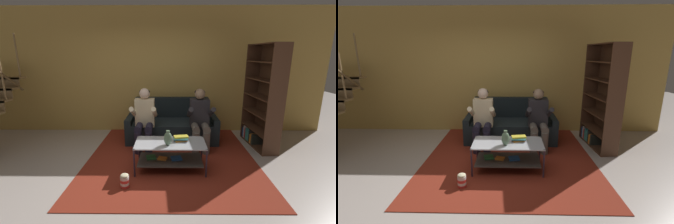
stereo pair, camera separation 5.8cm
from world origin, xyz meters
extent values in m
plane|color=#B9ADA5|center=(0.00, 0.00, 0.00)|extent=(16.80, 16.80, 0.00)
cube|color=tan|center=(0.00, 2.46, 1.45)|extent=(8.40, 0.12, 2.90)
cylinder|color=olive|center=(-2.73, 1.37, 1.43)|extent=(0.04, 0.04, 0.90)
cylinder|color=olive|center=(-2.73, 1.91, 1.83)|extent=(0.04, 0.04, 0.90)
cube|color=black|center=(0.56, 1.78, 0.22)|extent=(1.68, 0.90, 0.44)
cube|color=black|center=(0.56, 2.15, 0.66)|extent=(1.68, 0.18, 0.45)
cube|color=black|center=(-0.35, 1.78, 0.28)|extent=(0.13, 0.90, 0.56)
cube|color=black|center=(1.46, 1.78, 0.28)|extent=(0.13, 0.90, 0.56)
cylinder|color=#201D2E|center=(-0.09, 1.03, 0.22)|extent=(0.14, 0.14, 0.44)
cylinder|color=#201D2E|center=(0.11, 1.03, 0.22)|extent=(0.14, 0.14, 0.44)
cylinder|color=#201D2E|center=(-0.09, 1.20, 0.48)|extent=(0.14, 0.42, 0.14)
cylinder|color=#201D2E|center=(0.11, 1.20, 0.48)|extent=(0.14, 0.42, 0.14)
cube|color=beige|center=(0.01, 1.41, 0.72)|extent=(0.38, 0.22, 0.56)
cylinder|color=beige|center=(-0.19, 1.23, 0.77)|extent=(0.09, 0.49, 0.31)
cylinder|color=beige|center=(0.21, 1.23, 0.77)|extent=(0.09, 0.49, 0.31)
sphere|color=beige|center=(0.01, 1.41, 1.10)|extent=(0.21, 0.21, 0.21)
ellipsoid|color=black|center=(0.01, 1.43, 1.13)|extent=(0.21, 0.21, 0.13)
cylinder|color=#60574E|center=(1.00, 1.03, 0.22)|extent=(0.14, 0.14, 0.44)
cylinder|color=#60574E|center=(1.20, 1.03, 0.22)|extent=(0.14, 0.14, 0.44)
cylinder|color=#60574E|center=(1.00, 1.20, 0.48)|extent=(0.14, 0.42, 0.14)
cylinder|color=#60574E|center=(1.20, 1.20, 0.48)|extent=(0.14, 0.42, 0.14)
cube|color=#262429|center=(1.10, 1.41, 0.71)|extent=(0.38, 0.22, 0.56)
cylinder|color=#262429|center=(0.90, 1.23, 0.77)|extent=(0.09, 0.49, 0.31)
cylinder|color=#262429|center=(1.31, 1.23, 0.77)|extent=(0.09, 0.49, 0.31)
sphere|color=#8E6F54|center=(1.10, 1.41, 1.10)|extent=(0.21, 0.21, 0.21)
ellipsoid|color=black|center=(1.10, 1.43, 1.12)|extent=(0.21, 0.21, 0.13)
cube|color=#B3B6BE|center=(0.52, 0.44, 0.46)|extent=(1.13, 0.57, 0.02)
cube|color=#423E3A|center=(0.52, 0.44, 0.17)|extent=(1.04, 0.52, 0.02)
cylinder|color=#302433|center=(-0.03, 0.17, 0.24)|extent=(0.03, 0.03, 0.47)
cylinder|color=#302433|center=(1.07, 0.17, 0.24)|extent=(0.03, 0.03, 0.47)
cylinder|color=#302433|center=(-0.03, 0.71, 0.24)|extent=(0.03, 0.03, 0.47)
cylinder|color=#302433|center=(1.07, 0.71, 0.24)|extent=(0.03, 0.03, 0.47)
cube|color=#2F8245|center=(0.20, 0.49, 0.19)|extent=(0.18, 0.19, 0.02)
cube|color=orange|center=(0.39, 0.44, 0.19)|extent=(0.17, 0.14, 0.03)
cube|color=#235BAB|center=(0.62, 0.45, 0.19)|extent=(0.20, 0.18, 0.03)
cube|color=maroon|center=(0.54, 1.01, 0.01)|extent=(3.00, 3.34, 0.01)
cube|color=#805851|center=(0.54, 1.01, 0.01)|extent=(1.65, 1.84, 0.00)
ellipsoid|color=#557255|center=(0.48, 0.34, 0.58)|extent=(0.13, 0.13, 0.21)
cylinder|color=#557255|center=(0.48, 0.34, 0.69)|extent=(0.06, 0.06, 0.05)
cube|color=orange|center=(0.69, 0.51, 0.48)|extent=(0.22, 0.18, 0.02)
cube|color=#271D29|center=(0.69, 0.52, 0.50)|extent=(0.24, 0.15, 0.02)
cube|color=teal|center=(0.69, 0.51, 0.52)|extent=(0.24, 0.16, 0.02)
cube|color=gold|center=(0.70, 0.52, 0.54)|extent=(0.25, 0.16, 0.03)
cube|color=#4F3120|center=(2.32, 2.00, 1.03)|extent=(0.33, 0.05, 2.06)
cube|color=#4F3120|center=(2.40, 0.94, 1.03)|extent=(0.33, 0.05, 2.06)
cube|color=#4F3120|center=(2.51, 1.48, 1.03)|extent=(0.11, 1.08, 2.06)
cube|color=#4F3120|center=(2.36, 1.47, 0.01)|extent=(0.41, 1.07, 0.02)
cube|color=#4F3120|center=(2.36, 1.47, 0.34)|extent=(0.41, 1.07, 0.02)
cube|color=#4F3120|center=(2.36, 1.47, 0.69)|extent=(0.41, 1.07, 0.02)
cube|color=#4F3120|center=(2.36, 1.47, 1.03)|extent=(0.41, 1.07, 0.02)
cube|color=#4F3120|center=(2.36, 1.47, 1.37)|extent=(0.41, 1.07, 0.02)
cube|color=#4F3120|center=(2.36, 1.47, 1.71)|extent=(0.41, 1.07, 0.02)
cube|color=#4F3120|center=(2.36, 1.47, 2.05)|extent=(0.41, 1.07, 0.02)
cube|color=#1F1E2F|center=(2.31, 1.97, 0.14)|extent=(0.28, 0.05, 0.24)
cube|color=blue|center=(2.31, 1.93, 0.13)|extent=(0.26, 0.05, 0.22)
cube|color=silver|center=(2.31, 1.88, 0.16)|extent=(0.25, 0.07, 0.27)
cube|color=red|center=(2.33, 1.82, 0.13)|extent=(0.28, 0.06, 0.23)
cube|color=teal|center=(2.33, 1.76, 0.15)|extent=(0.27, 0.07, 0.25)
cube|color=teal|center=(2.34, 1.70, 0.12)|extent=(0.29, 0.07, 0.19)
cube|color=teal|center=(2.33, 1.65, 0.16)|extent=(0.27, 0.06, 0.27)
cube|color=#242625|center=(2.34, 1.60, 0.16)|extent=(0.27, 0.06, 0.28)
cube|color=orange|center=(2.36, 1.55, 0.11)|extent=(0.30, 0.06, 0.19)
cube|color=orange|center=(2.32, 1.50, 0.13)|extent=(0.22, 0.05, 0.22)
cube|color=#262E29|center=(2.35, 1.46, 0.13)|extent=(0.27, 0.07, 0.22)
cylinder|color=red|center=(-0.13, -0.10, 0.02)|extent=(0.13, 0.13, 0.04)
cylinder|color=white|center=(-0.13, -0.10, 0.07)|extent=(0.13, 0.13, 0.04)
cylinder|color=red|center=(-0.13, -0.10, 0.11)|extent=(0.13, 0.13, 0.04)
cylinder|color=white|center=(-0.13, -0.10, 0.15)|extent=(0.13, 0.13, 0.04)
ellipsoid|color=beige|center=(-0.13, -0.10, 0.19)|extent=(0.12, 0.12, 0.04)
camera|label=1|loc=(0.52, -2.95, 1.87)|focal=24.00mm
camera|label=2|loc=(0.57, -2.95, 1.87)|focal=24.00mm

